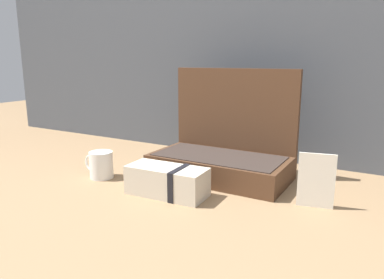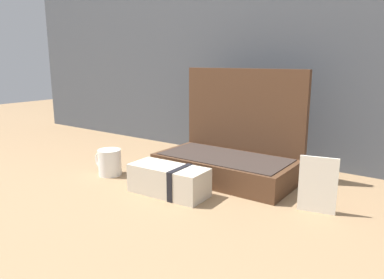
{
  "view_description": "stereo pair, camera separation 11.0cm",
  "coord_description": "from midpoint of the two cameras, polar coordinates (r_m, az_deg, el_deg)",
  "views": [
    {
      "loc": [
        0.52,
        -0.96,
        0.44
      ],
      "look_at": [
        -0.02,
        -0.02,
        0.2
      ],
      "focal_mm": 33.82,
      "sensor_mm": 36.0,
      "label": 1
    },
    {
      "loc": [
        0.61,
        -0.9,
        0.44
      ],
      "look_at": [
        -0.02,
        -0.02,
        0.2
      ],
      "focal_mm": 33.82,
      "sensor_mm": 36.0,
      "label": 2
    }
  ],
  "objects": [
    {
      "name": "info_card_left",
      "position": [
        1.12,
        21.94,
        -6.72
      ],
      "size": [
        0.11,
        0.03,
        0.17
      ],
      "primitive_type": "cube",
      "rotation": [
        0.0,
        0.0,
        0.21
      ],
      "color": "white",
      "rests_on": "ground_plane"
    },
    {
      "name": "open_suitcase",
      "position": [
        1.36,
        8.36,
        -2.18
      ],
      "size": [
        0.5,
        0.27,
        0.4
      ],
      "color": "#4C301E",
      "rests_on": "ground_plane"
    },
    {
      "name": "coffee_mug",
      "position": [
        1.41,
        -10.86,
        -3.6
      ],
      "size": [
        0.13,
        0.09,
        0.1
      ],
      "color": "white",
      "rests_on": "ground_plane"
    },
    {
      "name": "cream_toiletry_bag",
      "position": [
        1.19,
        -0.92,
        -6.5
      ],
      "size": [
        0.27,
        0.13,
        0.1
      ],
      "color": "beige",
      "rests_on": "ground_plane"
    },
    {
      "name": "ground_plane",
      "position": [
        1.17,
        4.01,
        -9.35
      ],
      "size": [
        6.0,
        6.0,
        0.0
      ],
      "primitive_type": "plane",
      "color": "#8C6D4C"
    }
  ]
}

